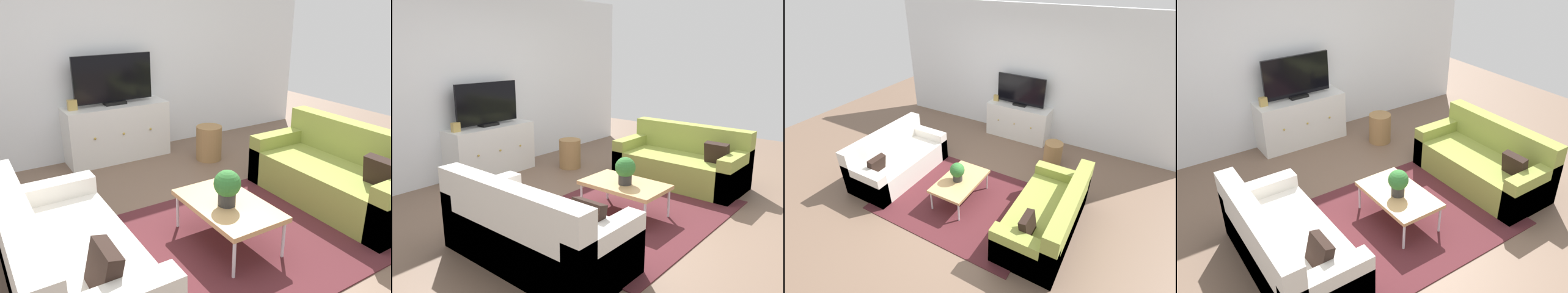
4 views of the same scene
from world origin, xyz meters
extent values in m
plane|color=brown|center=(0.00, 0.00, 0.00)|extent=(10.00, 10.00, 0.00)
cube|color=white|center=(0.00, 2.55, 1.35)|extent=(6.40, 0.12, 2.70)
cube|color=#4C1E23|center=(0.00, -0.15, 0.01)|extent=(2.50, 1.90, 0.01)
cube|color=silver|center=(-1.35, -0.10, 0.21)|extent=(0.84, 1.74, 0.41)
cube|color=silver|center=(-1.67, -0.10, 0.40)|extent=(0.20, 1.74, 0.80)
cube|color=silver|center=(-1.35, 0.68, 0.28)|extent=(0.84, 0.18, 0.56)
cube|color=black|center=(-1.30, -0.64, 0.53)|extent=(0.17, 0.30, 0.32)
cube|color=olive|center=(1.35, -0.10, 0.21)|extent=(0.84, 1.74, 0.41)
cube|color=olive|center=(1.67, -0.10, 0.40)|extent=(0.20, 1.74, 0.80)
cube|color=olive|center=(1.35, 0.68, 0.28)|extent=(0.84, 0.18, 0.56)
cube|color=olive|center=(1.35, -0.88, 0.28)|extent=(0.84, 0.18, 0.56)
cube|color=black|center=(1.30, -0.64, 0.53)|extent=(0.15, 0.30, 0.31)
cube|color=tan|center=(-0.03, -0.13, 0.36)|extent=(0.58, 0.94, 0.04)
cylinder|color=silver|center=(-0.28, -0.56, 0.17)|extent=(0.03, 0.03, 0.34)
cylinder|color=silver|center=(0.22, -0.56, 0.17)|extent=(0.03, 0.03, 0.34)
cylinder|color=silver|center=(-0.28, 0.30, 0.17)|extent=(0.03, 0.03, 0.34)
cylinder|color=silver|center=(0.22, 0.30, 0.17)|extent=(0.03, 0.03, 0.34)
cylinder|color=#2D2D2D|center=(-0.06, -0.15, 0.44)|extent=(0.15, 0.15, 0.11)
sphere|color=#2D6B2D|center=(-0.06, -0.15, 0.58)|extent=(0.23, 0.23, 0.23)
cube|color=white|center=(-0.09, 2.27, 0.37)|extent=(1.35, 0.44, 0.74)
sphere|color=#B79338|center=(-0.47, 2.04, 0.41)|extent=(0.03, 0.03, 0.03)
sphere|color=#B79338|center=(-0.09, 2.04, 0.41)|extent=(0.03, 0.03, 0.03)
sphere|color=#B79338|center=(0.29, 2.04, 0.41)|extent=(0.03, 0.03, 0.03)
cube|color=black|center=(-0.09, 2.29, 0.76)|extent=(0.28, 0.16, 0.04)
cube|color=black|center=(-0.09, 2.29, 1.08)|extent=(1.03, 0.04, 0.60)
cube|color=tan|center=(-0.64, 2.27, 0.81)|extent=(0.11, 0.07, 0.13)
cylinder|color=#9E7547|center=(0.93, 1.60, 0.23)|extent=(0.34, 0.34, 0.46)
camera|label=1|loc=(-1.85, -2.53, 1.99)|focal=36.36mm
camera|label=2|loc=(-3.56, -2.56, 1.89)|focal=36.56mm
camera|label=3|loc=(2.08, -3.16, 3.24)|focal=26.98mm
camera|label=4|loc=(-2.47, -3.17, 3.12)|focal=38.37mm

